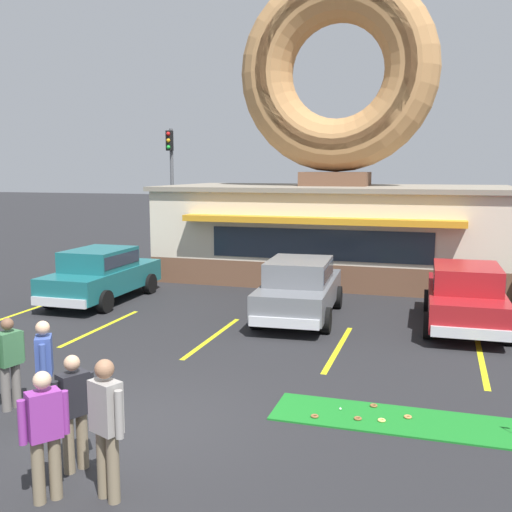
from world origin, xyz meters
TOP-DOWN VIEW (x-y plane):
  - ground_plane at (0.00, 0.00)m, footprint 160.00×160.00m
  - donut_shop_building at (0.74, 13.94)m, footprint 12.30×6.75m
  - putting_mat at (3.93, 1.40)m, footprint 3.97×1.15m
  - mini_donut_near_left at (3.52, 1.80)m, footprint 0.13×0.13m
  - mini_donut_near_right at (3.33, 1.20)m, footprint 0.13×0.13m
  - mini_donut_mid_left at (4.08, 1.50)m, footprint 0.13×0.13m
  - mini_donut_mid_centre at (2.66, 1.09)m, footprint 0.13×0.13m
  - mini_donut_mid_right at (3.70, 1.24)m, footprint 0.13×0.13m
  - golf_ball at (3.01, 1.49)m, footprint 0.04×0.04m
  - car_grey at (0.94, 7.42)m, footprint 2.18×4.65m
  - car_red at (5.14, 7.72)m, footprint 2.05×4.60m
  - car_teal at (-5.25, 7.73)m, footprint 2.00×4.57m
  - pedestrian_blue_sweater_man at (0.07, -2.20)m, footprint 0.42×0.50m
  - pedestrian_hooded_kid at (-1.34, -0.29)m, footprint 0.41×0.52m
  - pedestrian_leather_jacket_man at (0.75, -1.96)m, footprint 0.56×0.37m
  - pedestrian_clipboard_woman at (-2.25, 0.01)m, footprint 0.32×0.58m
  - pedestrian_beanie_man at (-0.04, -1.45)m, footprint 0.39×0.54m
  - traffic_light_pole at (-7.48, 17.55)m, footprint 0.28×0.47m
  - parking_stripe_far_left at (-6.60, 5.00)m, footprint 0.12×3.60m
  - parking_stripe_left at (-3.60, 5.00)m, footprint 0.12×3.60m
  - parking_stripe_mid_left at (-0.60, 5.00)m, footprint 0.12×3.60m
  - parking_stripe_centre at (2.40, 5.00)m, footprint 0.12×3.60m
  - parking_stripe_mid_right at (5.40, 5.00)m, footprint 0.12×3.60m

SIDE VIEW (x-z plane):
  - ground_plane at x=0.00m, z-range 0.00..0.00m
  - parking_stripe_far_left at x=-6.60m, z-range 0.00..0.01m
  - parking_stripe_left at x=-3.60m, z-range 0.00..0.01m
  - parking_stripe_mid_left at x=-0.60m, z-range 0.00..0.01m
  - parking_stripe_centre at x=2.40m, z-range 0.00..0.01m
  - parking_stripe_mid_right at x=5.40m, z-range 0.00..0.01m
  - putting_mat at x=3.93m, z-range 0.00..0.03m
  - mini_donut_near_left at x=3.52m, z-range 0.03..0.07m
  - mini_donut_near_right at x=3.33m, z-range 0.03..0.07m
  - mini_donut_mid_left at x=4.08m, z-range 0.03..0.07m
  - mini_donut_mid_centre at x=2.66m, z-range 0.03..0.07m
  - mini_donut_mid_right at x=3.70m, z-range 0.03..0.07m
  - golf_ball at x=3.01m, z-range 0.03..0.07m
  - pedestrian_clipboard_woman at x=-2.25m, z-range 0.08..1.63m
  - pedestrian_beanie_man at x=-0.04m, z-range 0.08..1.66m
  - car_grey at x=0.94m, z-range 0.07..1.67m
  - car_red at x=5.14m, z-range 0.07..1.67m
  - car_teal at x=-5.25m, z-range 0.07..1.67m
  - pedestrian_blue_sweater_man at x=0.07m, z-range 0.08..1.70m
  - pedestrian_hooded_kid at x=-1.34m, z-range 0.09..1.74m
  - pedestrian_leather_jacket_man at x=0.75m, z-range 0.10..1.86m
  - traffic_light_pole at x=-7.48m, z-range 0.81..6.61m
  - donut_shop_building at x=0.74m, z-range -1.74..9.22m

